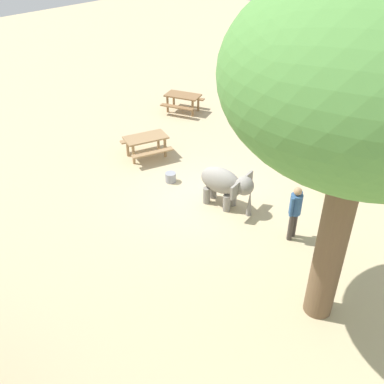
{
  "coord_description": "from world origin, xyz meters",
  "views": [
    {
      "loc": [
        -6.96,
        8.9,
        7.56
      ],
      "look_at": [
        -0.26,
        1.01,
        0.8
      ],
      "focal_mm": 40.63,
      "sensor_mm": 36.0,
      "label": 1
    }
  ],
  "objects_px": {
    "wooden_bench": "(336,173)",
    "picnic_table_near": "(146,142)",
    "person_handler": "(295,209)",
    "shade_tree_main": "(368,83)",
    "picnic_table_far": "(183,99)",
    "feed_bucket": "(171,177)",
    "elephant": "(226,184)"
  },
  "relations": [
    {
      "from": "person_handler",
      "to": "feed_bucket",
      "type": "bearing_deg",
      "value": 0.71
    },
    {
      "from": "shade_tree_main",
      "to": "wooden_bench",
      "type": "distance_m",
      "value": 7.28
    },
    {
      "from": "person_handler",
      "to": "feed_bucket",
      "type": "xyz_separation_m",
      "value": [
        4.49,
        -0.02,
        -0.79
      ]
    },
    {
      "from": "feed_bucket",
      "to": "person_handler",
      "type": "bearing_deg",
      "value": 179.71
    },
    {
      "from": "wooden_bench",
      "to": "person_handler",
      "type": "bearing_deg",
      "value": -2.62
    },
    {
      "from": "elephant",
      "to": "picnic_table_near",
      "type": "distance_m",
      "value": 4.11
    },
    {
      "from": "wooden_bench",
      "to": "feed_bucket",
      "type": "xyz_separation_m",
      "value": [
        4.22,
        3.23,
        -0.31
      ]
    },
    {
      "from": "picnic_table_near",
      "to": "wooden_bench",
      "type": "bearing_deg",
      "value": 135.73
    },
    {
      "from": "picnic_table_far",
      "to": "feed_bucket",
      "type": "height_order",
      "value": "picnic_table_far"
    },
    {
      "from": "person_handler",
      "to": "wooden_bench",
      "type": "bearing_deg",
      "value": -84.23
    },
    {
      "from": "wooden_bench",
      "to": "feed_bucket",
      "type": "relative_size",
      "value": 4.0
    },
    {
      "from": "person_handler",
      "to": "picnic_table_near",
      "type": "relative_size",
      "value": 0.83
    },
    {
      "from": "shade_tree_main",
      "to": "wooden_bench",
      "type": "relative_size",
      "value": 4.91
    },
    {
      "from": "shade_tree_main",
      "to": "picnic_table_far",
      "type": "height_order",
      "value": "shade_tree_main"
    },
    {
      "from": "shade_tree_main",
      "to": "picnic_table_far",
      "type": "distance_m",
      "value": 12.72
    },
    {
      "from": "person_handler",
      "to": "picnic_table_near",
      "type": "xyz_separation_m",
      "value": [
        6.35,
        -0.75,
        -0.36
      ]
    },
    {
      "from": "picnic_table_far",
      "to": "picnic_table_near",
      "type": "bearing_deg",
      "value": 96.53
    },
    {
      "from": "picnic_table_near",
      "to": "picnic_table_far",
      "type": "relative_size",
      "value": 1.05
    },
    {
      "from": "shade_tree_main",
      "to": "wooden_bench",
      "type": "bearing_deg",
      "value": -68.7
    },
    {
      "from": "elephant",
      "to": "feed_bucket",
      "type": "bearing_deg",
      "value": 175.89
    },
    {
      "from": "shade_tree_main",
      "to": "feed_bucket",
      "type": "distance_m",
      "value": 8.25
    },
    {
      "from": "elephant",
      "to": "wooden_bench",
      "type": "bearing_deg",
      "value": 52.46
    },
    {
      "from": "picnic_table_near",
      "to": "feed_bucket",
      "type": "distance_m",
      "value": 2.04
    },
    {
      "from": "person_handler",
      "to": "wooden_bench",
      "type": "xyz_separation_m",
      "value": [
        0.27,
        -3.26,
        -0.48
      ]
    },
    {
      "from": "wooden_bench",
      "to": "picnic_table_near",
      "type": "bearing_deg",
      "value": -74.96
    },
    {
      "from": "person_handler",
      "to": "shade_tree_main",
      "type": "distance_m",
      "value": 4.99
    },
    {
      "from": "wooden_bench",
      "to": "feed_bucket",
      "type": "bearing_deg",
      "value": -59.94
    },
    {
      "from": "elephant",
      "to": "wooden_bench",
      "type": "distance_m",
      "value": 3.8
    },
    {
      "from": "picnic_table_far",
      "to": "feed_bucket",
      "type": "distance_m",
      "value": 5.95
    },
    {
      "from": "wooden_bench",
      "to": "picnic_table_near",
      "type": "relative_size",
      "value": 0.73
    },
    {
      "from": "elephant",
      "to": "picnic_table_near",
      "type": "relative_size",
      "value": 0.9
    },
    {
      "from": "elephant",
      "to": "picnic_table_near",
      "type": "bearing_deg",
      "value": 165.27
    }
  ]
}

